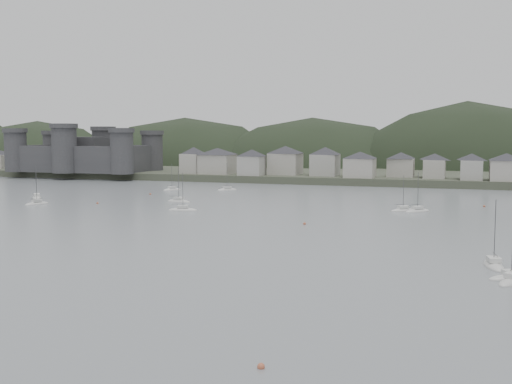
% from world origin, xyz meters
% --- Properties ---
extents(ground, '(900.00, 900.00, 0.00)m').
position_xyz_m(ground, '(0.00, 0.00, 0.00)').
color(ground, slate).
rests_on(ground, ground).
extents(far_shore_land, '(900.00, 250.00, 3.00)m').
position_xyz_m(far_shore_land, '(0.00, 295.00, 1.50)').
color(far_shore_land, '#383D2D').
rests_on(far_shore_land, ground).
extents(forested_ridge, '(851.55, 103.94, 102.57)m').
position_xyz_m(forested_ridge, '(4.83, 269.40, -11.28)').
color(forested_ridge, black).
rests_on(forested_ridge, ground).
extents(castle, '(66.00, 43.00, 20.00)m').
position_xyz_m(castle, '(-120.00, 179.80, 10.96)').
color(castle, '#38373A').
rests_on(castle, far_shore_land).
extents(waterfront_town, '(451.48, 28.46, 12.92)m').
position_xyz_m(waterfront_town, '(50.59, 183.34, 8.66)').
color(waterfront_town, '#A4A096').
rests_on(waterfront_town, far_shore_land).
extents(sailboat_lead, '(7.42, 7.96, 11.29)m').
position_xyz_m(sailboat_lead, '(38.34, 95.72, 0.18)').
color(sailboat_lead, beige).
rests_on(sailboat_lead, ground).
extents(moored_fleet, '(238.70, 165.97, 12.57)m').
position_xyz_m(moored_fleet, '(-16.51, 67.08, 0.18)').
color(moored_fleet, beige).
rests_on(moored_fleet, ground).
extents(mooring_buoys, '(141.52, 138.46, 0.70)m').
position_xyz_m(mooring_buoys, '(14.61, 68.66, 0.15)').
color(mooring_buoys, '#AF573A').
rests_on(mooring_buoys, ground).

